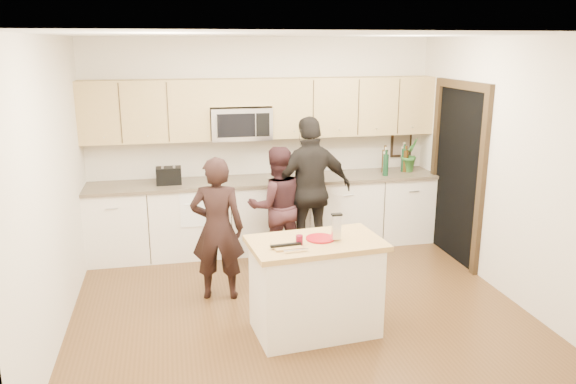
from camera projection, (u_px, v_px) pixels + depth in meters
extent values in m
plane|color=brown|center=(296.00, 303.00, 5.85)|extent=(4.50, 4.50, 0.00)
cube|color=beige|center=(262.00, 143.00, 7.39)|extent=(4.50, 0.02, 2.70)
cube|color=beige|center=(365.00, 248.00, 3.61)|extent=(4.50, 0.02, 2.70)
cube|color=beige|center=(53.00, 190.00, 5.05)|extent=(0.02, 4.00, 2.70)
cube|color=beige|center=(502.00, 167.00, 5.96)|extent=(0.02, 4.00, 2.70)
cube|color=white|center=(297.00, 35.00, 5.16)|extent=(4.50, 4.00, 0.02)
cube|color=white|center=(267.00, 215.00, 7.33)|extent=(4.50, 0.62, 0.90)
cube|color=#6F604A|center=(267.00, 180.00, 7.20)|extent=(4.50, 0.66, 0.04)
cube|color=tan|center=(145.00, 111.00, 6.82)|extent=(1.55, 0.33, 0.75)
cube|color=tan|center=(352.00, 106.00, 7.35)|extent=(2.17, 0.33, 0.75)
cube|color=tan|center=(240.00, 92.00, 7.00)|extent=(0.78, 0.33, 0.33)
cube|color=silver|center=(241.00, 123.00, 7.07)|extent=(0.76, 0.40, 0.40)
cube|color=black|center=(236.00, 126.00, 6.86)|extent=(0.47, 0.01, 0.29)
cube|color=black|center=(263.00, 125.00, 6.92)|extent=(0.17, 0.01, 0.29)
cube|color=black|center=(457.00, 176.00, 6.88)|extent=(0.02, 1.05, 2.10)
cube|color=#2E2112|center=(481.00, 187.00, 6.34)|extent=(0.06, 0.10, 2.10)
cube|color=#2E2112|center=(435.00, 166.00, 7.42)|extent=(0.06, 0.10, 2.10)
cube|color=#2E2112|center=(463.00, 85.00, 6.60)|extent=(0.06, 1.25, 0.10)
cube|color=black|center=(401.00, 143.00, 7.79)|extent=(0.30, 0.03, 0.38)
cube|color=tan|center=(402.00, 143.00, 7.78)|extent=(0.24, 0.00, 0.32)
cube|color=white|center=(194.00, 208.00, 6.78)|extent=(0.34, 0.01, 0.48)
cube|color=white|center=(192.00, 183.00, 7.00)|extent=(0.34, 0.60, 0.01)
cube|color=white|center=(315.00, 289.00, 5.19)|extent=(1.16, 0.74, 0.85)
cube|color=tan|center=(316.00, 243.00, 5.07)|extent=(1.26, 0.81, 0.05)
cylinder|color=maroon|center=(320.00, 238.00, 5.10)|extent=(0.26, 0.26, 0.02)
cube|color=silver|center=(336.00, 227.00, 5.03)|extent=(0.08, 0.05, 0.22)
cube|color=black|center=(337.00, 215.00, 5.00)|extent=(0.09, 0.05, 0.02)
cylinder|color=maroon|center=(299.00, 240.00, 4.95)|extent=(0.06, 0.06, 0.09)
cube|color=tan|center=(287.00, 246.00, 4.90)|extent=(0.26, 0.21, 0.02)
cube|color=black|center=(286.00, 245.00, 4.87)|extent=(0.28, 0.06, 0.02)
cube|color=silver|center=(296.00, 250.00, 4.78)|extent=(0.22, 0.04, 0.01)
cube|color=black|center=(169.00, 176.00, 6.91)|extent=(0.30, 0.20, 0.21)
cube|color=silver|center=(162.00, 167.00, 6.87)|extent=(0.03, 0.14, 0.00)
cube|color=silver|center=(174.00, 167.00, 6.90)|extent=(0.03, 0.14, 0.00)
cylinder|color=#37230A|center=(385.00, 159.00, 7.53)|extent=(0.08, 0.08, 0.36)
cylinder|color=#B1AA8B|center=(386.00, 160.00, 7.46)|extent=(0.07, 0.07, 0.36)
cylinder|color=black|center=(404.00, 158.00, 7.56)|extent=(0.07, 0.07, 0.37)
cylinder|color=#37230A|center=(406.00, 159.00, 7.55)|extent=(0.08, 0.08, 0.36)
cylinder|color=#B1AA8B|center=(404.00, 156.00, 7.66)|extent=(0.08, 0.08, 0.38)
cylinder|color=black|center=(386.00, 163.00, 7.32)|extent=(0.07, 0.07, 0.34)
imported|color=#326B2A|center=(410.00, 155.00, 7.57)|extent=(0.32, 0.30, 0.46)
imported|color=black|center=(217.00, 229.00, 5.82)|extent=(0.61, 0.46, 1.53)
imported|color=#30181B|center=(277.00, 206.00, 6.74)|extent=(0.73, 0.58, 1.46)
imported|color=black|center=(311.00, 191.00, 6.78)|extent=(1.11, 0.60, 1.80)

